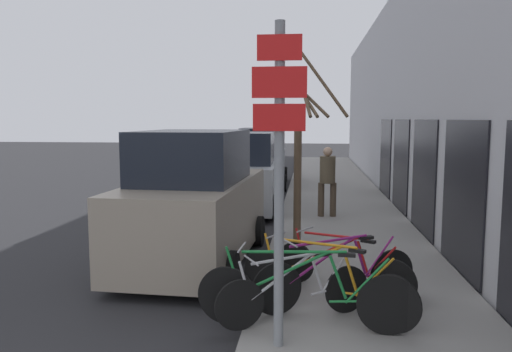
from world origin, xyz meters
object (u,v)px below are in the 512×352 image
bicycle_1 (296,292)px  street_tree (301,163)px  bicycle_4 (342,268)px  parked_car_2 (262,160)px  pedestrian_near (327,176)px  bicycle_2 (323,284)px  parked_car_1 (246,175)px  parked_car_0 (195,204)px  bicycle_0 (305,295)px  signpost (279,170)px  bicycle_3 (337,277)px

bicycle_1 → street_tree: bearing=-27.7°
bicycle_1 → bicycle_4: bearing=-58.2°
parked_car_2 → pedestrian_near: bearing=-72.8°
street_tree → bicycle_2: bearing=-83.5°
parked_car_1 → parked_car_0: bearing=-94.1°
bicycle_0 → bicycle_2: bearing=-22.5°
bicycle_2 → parked_car_0: 3.49m
signpost → bicycle_1: size_ratio=1.88×
bicycle_1 → pedestrian_near: 6.83m
parked_car_1 → pedestrian_near: size_ratio=2.37×
bicycle_0 → bicycle_1: 0.26m
bicycle_1 → bicycle_0: bearing=179.1°
bicycle_0 → parked_car_2: parked_car_2 is taller
bicycle_0 → street_tree: 3.86m
parked_car_1 → pedestrian_near: bearing=-32.6°
bicycle_1 → bicycle_3: (0.53, 0.57, 0.04)m
bicycle_3 → parked_car_1: size_ratio=0.52×
bicycle_0 → parked_car_1: parked_car_1 is taller
bicycle_0 → pedestrian_near: (0.48, 7.01, 0.61)m
bicycle_1 → parked_car_2: bearing=-20.6°
bicycle_0 → bicycle_1: bearing=30.5°
bicycle_2 → parked_car_2: (-2.07, 13.14, 0.47)m
parked_car_0 → parked_car_1: parked_car_0 is taller
parked_car_0 → street_tree: 2.12m
bicycle_1 → pedestrian_near: bearing=-33.0°
bicycle_3 → parked_car_0: parked_car_0 is taller
signpost → parked_car_1: bearing=99.7°
bicycle_3 → parked_car_2: (-2.26, 12.81, 0.48)m
bicycle_0 → parked_car_1: (-1.80, 8.38, 0.46)m
bicycle_2 → bicycle_3: (0.19, 0.33, -0.01)m
street_tree → signpost: bearing=-92.1°
parked_car_0 → street_tree: bearing=20.0°
bicycle_0 → pedestrian_near: 7.05m
signpost → parked_car_1: 9.04m
parked_car_2 → pedestrian_near: 7.00m
bicycle_2 → bicycle_3: 0.38m
bicycle_0 → parked_car_2: (-1.84, 13.61, 0.46)m
bicycle_4 → parked_car_1: bearing=49.2°
bicycle_4 → parked_car_2: bearing=41.9°
bicycle_4 → pedestrian_near: (-0.03, 5.69, 0.66)m
bicycle_1 → parked_car_1: size_ratio=0.44×
bicycle_2 → bicycle_3: size_ratio=1.01×
bicycle_0 → street_tree: size_ratio=0.69×
bicycle_0 → parked_car_0: bearing=37.1°
bicycle_2 → street_tree: (-0.36, 3.18, 1.26)m
bicycle_1 → parked_car_2: parked_car_2 is taller
signpost → bicycle_3: 2.11m
parked_car_0 → bicycle_4: bearing=-31.5°
bicycle_1 → parked_car_0: (-1.92, 2.84, 0.58)m
bicycle_3 → parked_car_0: (-2.45, 2.27, 0.55)m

